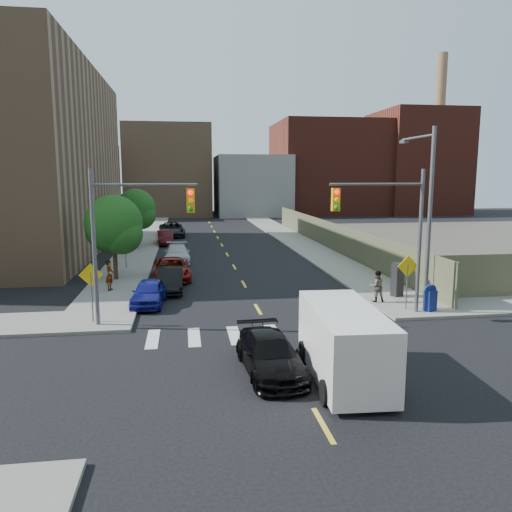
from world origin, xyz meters
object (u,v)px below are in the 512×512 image
object	(u,v)px
parked_car_black	(170,280)
parked_car_grey	(172,229)
parked_car_maroon	(165,238)
parked_car_white	(166,236)
cargo_van	(343,341)
parked_car_blue	(149,292)
pedestrian_east	(377,286)
black_sedan	(270,354)
mailbox	(430,298)
pedestrian_west	(110,275)
parked_car_red	(172,269)
payphone	(397,280)
parked_car_silver	(177,253)

from	to	relation	value
parked_car_black	parked_car_grey	world-z (taller)	parked_car_grey
parked_car_black	parked_car_maroon	bearing A→B (deg)	93.28
parked_car_white	cargo_van	size ratio (longest dim) A/B	0.70
parked_car_blue	pedestrian_east	bearing A→B (deg)	-2.52
black_sedan	pedestrian_east	xyz separation A→B (m)	(7.10, 8.29, 0.31)
cargo_van	mailbox	world-z (taller)	cargo_van
parked_car_blue	pedestrian_west	bearing A→B (deg)	132.53
black_sedan	mailbox	size ratio (longest dim) A/B	3.46
cargo_van	parked_car_white	bearing A→B (deg)	104.04
mailbox	cargo_van	bearing A→B (deg)	-154.04
pedestrian_east	parked_car_maroon	bearing A→B (deg)	-62.91
parked_car_red	pedestrian_east	world-z (taller)	pedestrian_east
parked_car_blue	parked_car_white	size ratio (longest dim) A/B	1.02
cargo_van	pedestrian_east	size ratio (longest dim) A/B	3.32
parked_car_black	mailbox	xyz separation A→B (m)	(12.69, -6.68, 0.10)
parked_car_maroon	payphone	distance (m)	27.43
mailbox	pedestrian_east	distance (m)	2.84
parked_car_black	parked_car_silver	world-z (taller)	parked_car_silver
black_sedan	payphone	size ratio (longest dim) A/B	2.44
parked_car_maroon	black_sedan	world-z (taller)	parked_car_maroon
parked_car_black	payphone	xyz separation A→B (m)	(12.35, -3.58, 0.39)
parked_car_red	parked_car_grey	distance (m)	23.60
parked_car_black	parked_car_red	size ratio (longest dim) A/B	0.83
parked_car_red	parked_car_white	world-z (taller)	parked_car_red
mailbox	payphone	bearing A→B (deg)	76.17
parked_car_red	payphone	size ratio (longest dim) A/B	2.71
mailbox	pedestrian_east	xyz separation A→B (m)	(-1.91, 2.10, 0.19)
parked_car_maroon	mailbox	size ratio (longest dim) A/B	3.16
parked_car_red	parked_car_silver	size ratio (longest dim) A/B	1.05
parked_car_red	cargo_van	bearing A→B (deg)	-73.72
parked_car_grey	cargo_van	distance (m)	41.17
parked_car_white	parked_car_maroon	distance (m)	2.12
parked_car_blue	parked_car_black	distance (m)	3.18
cargo_van	pedestrian_east	bearing A→B (deg)	65.12
parked_car_grey	payphone	world-z (taller)	payphone
parked_car_grey	pedestrian_west	xyz separation A→B (m)	(-2.93, -26.90, 0.24)
parked_car_silver	parked_car_maroon	xyz separation A→B (m)	(-1.30, 10.38, -0.01)
parked_car_black	payphone	distance (m)	12.86
parked_car_silver	payphone	bearing A→B (deg)	-49.40
parked_car_blue	cargo_van	xyz separation A→B (m)	(7.01, -10.60, 0.62)
parked_car_grey	payphone	distance (m)	33.21
black_sedan	payphone	world-z (taller)	payphone
pedestrian_west	parked_car_white	bearing A→B (deg)	1.69
parked_car_white	payphone	bearing A→B (deg)	-65.17
parked_car_red	mailbox	xyz separation A→B (m)	(12.68, -10.12, 0.09)
parked_car_white	pedestrian_east	size ratio (longest dim) A/B	2.34
parked_car_silver	mailbox	world-z (taller)	mailbox
parked_car_blue	payphone	size ratio (longest dim) A/B	2.12
parked_car_black	payphone	size ratio (longest dim) A/B	2.26
parked_car_white	parked_car_maroon	bearing A→B (deg)	-92.33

